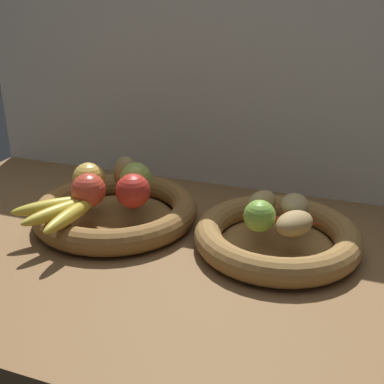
{
  "coord_description": "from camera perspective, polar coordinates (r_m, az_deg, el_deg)",
  "views": [
    {
      "loc": [
        29.35,
        -82.75,
        46.04
      ],
      "look_at": [
        -0.79,
        0.06,
        9.37
      ],
      "focal_mm": 44.56,
      "sensor_mm": 36.0,
      "label": 1
    }
  ],
  "objects": [
    {
      "name": "back_wall",
      "position": [
        1.18,
        5.5,
        13.45
      ],
      "size": [
        140.0,
        3.0,
        55.0
      ],
      "color": "silver",
      "rests_on": "ground_plane"
    },
    {
      "name": "pear_brown",
      "position": [
        1.07,
        -7.88,
        2.22
      ],
      "size": [
        8.49,
        8.43,
        7.73
      ],
      "primitive_type": "ellipsoid",
      "rotation": [
        0.0,
        0.0,
        5.55
      ],
      "color": "olive",
      "rests_on": "fruit_bowl_left"
    },
    {
      "name": "chili_pepper",
      "position": [
        0.93,
        11.46,
        -3.36
      ],
      "size": [
        13.26,
        3.15,
        1.79
      ],
      "primitive_type": "cone",
      "rotation": [
        0.0,
        1.57,
        0.1
      ],
      "color": "red",
      "rests_on": "fruit_bowl_right"
    },
    {
      "name": "apple_green_back",
      "position": [
        1.05,
        -6.75,
        1.63
      ],
      "size": [
        7.04,
        7.04,
        7.04
      ],
      "primitive_type": "sphere",
      "color": "#99B74C",
      "rests_on": "fruit_bowl_left"
    },
    {
      "name": "apple_red_front",
      "position": [
        1.0,
        -12.27,
        0.22
      ],
      "size": [
        7.06,
        7.06,
        7.06
      ],
      "primitive_type": "sphere",
      "color": "#CC422D",
      "rests_on": "fruit_bowl_left"
    },
    {
      "name": "fruit_bowl_right",
      "position": [
        0.94,
        10.13,
        -5.26
      ],
      "size": [
        32.3,
        32.3,
        5.37
      ],
      "color": "olive",
      "rests_on": "ground_plane"
    },
    {
      "name": "potato_oblong",
      "position": [
        0.95,
        8.37,
        -1.28
      ],
      "size": [
        7.43,
        8.39,
        4.88
      ],
      "primitive_type": "ellipsoid",
      "rotation": [
        0.0,
        0.0,
        1.05
      ],
      "color": "tan",
      "rests_on": "fruit_bowl_right"
    },
    {
      "name": "potato_back",
      "position": [
        0.96,
        12.14,
        -1.55
      ],
      "size": [
        6.22,
        7.8,
        4.23
      ],
      "primitive_type": "ellipsoid",
      "rotation": [
        0.0,
        0.0,
        4.79
      ],
      "color": "tan",
      "rests_on": "fruit_bowl_right"
    },
    {
      "name": "banana_bunch_front",
      "position": [
        0.97,
        -15.18,
        -2.07
      ],
      "size": [
        14.18,
        17.93,
        2.85
      ],
      "color": "gold",
      "rests_on": "fruit_bowl_left"
    },
    {
      "name": "apple_red_right",
      "position": [
        0.98,
        -7.07,
        0.12
      ],
      "size": [
        7.16,
        7.16,
        7.16
      ],
      "primitive_type": "sphere",
      "color": "red",
      "rests_on": "fruit_bowl_left"
    },
    {
      "name": "apple_golden_left",
      "position": [
        1.06,
        -12.24,
        1.58
      ],
      "size": [
        7.05,
        7.05,
        7.05
      ],
      "primitive_type": "sphere",
      "color": "gold",
      "rests_on": "fruit_bowl_left"
    },
    {
      "name": "fruit_bowl_left",
      "position": [
        1.05,
        -9.06,
        -2.2
      ],
      "size": [
        35.48,
        35.48,
        5.37
      ],
      "color": "brown",
      "rests_on": "ground_plane"
    },
    {
      "name": "ground_plane",
      "position": [
        1.0,
        0.42,
        -5.84
      ],
      "size": [
        140.0,
        90.0,
        3.0
      ],
      "primitive_type": "cube",
      "color": "brown"
    },
    {
      "name": "lime_near",
      "position": [
        0.88,
        8.08,
        -2.85
      ],
      "size": [
        5.99,
        5.99,
        5.99
      ],
      "primitive_type": "sphere",
      "color": "#7AAD3D",
      "rests_on": "fruit_bowl_right"
    },
    {
      "name": "potato_small",
      "position": [
        0.89,
        12.16,
        -3.69
      ],
      "size": [
        8.88,
        9.81,
        4.38
      ],
      "primitive_type": "ellipsoid",
      "rotation": [
        0.0,
        0.0,
        4.18
      ],
      "color": "#A38451",
      "rests_on": "fruit_bowl_right"
    }
  ]
}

